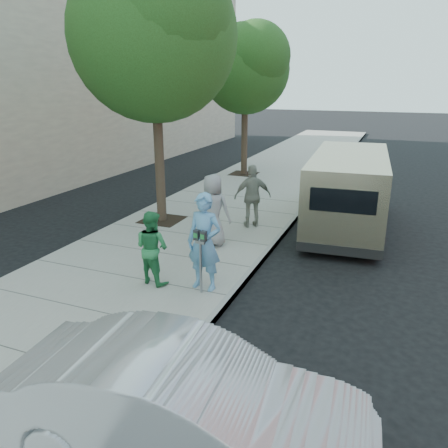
{
  "coord_description": "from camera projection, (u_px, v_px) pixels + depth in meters",
  "views": [
    {
      "loc": [
        4.27,
        -8.82,
        4.24
      ],
      "look_at": [
        0.71,
        0.04,
        1.1
      ],
      "focal_mm": 35.0,
      "sensor_mm": 36.0,
      "label": 1
    }
  ],
  "objects": [
    {
      "name": "ground",
      "position": [
        196.0,
        264.0,
        10.61
      ],
      "size": [
        120.0,
        120.0,
        0.0
      ],
      "primitive_type": "plane",
      "color": "black",
      "rests_on": "ground"
    },
    {
      "name": "sidewalk",
      "position": [
        160.0,
        255.0,
        10.94
      ],
      "size": [
        5.0,
        60.0,
        0.15
      ],
      "primitive_type": "cube",
      "color": "gray",
      "rests_on": "ground"
    },
    {
      "name": "curb_face",
      "position": [
        253.0,
        270.0,
        10.08
      ],
      "size": [
        0.12,
        60.0,
        0.16
      ],
      "primitive_type": "cube",
      "color": "gray",
      "rests_on": "ground"
    },
    {
      "name": "tree_near",
      "position": [
        155.0,
        30.0,
        11.79
      ],
      "size": [
        4.62,
        4.6,
        7.53
      ],
      "color": "black",
      "rests_on": "sidewalk"
    },
    {
      "name": "tree_far",
      "position": [
        246.0,
        65.0,
        18.7
      ],
      "size": [
        3.92,
        3.8,
        6.49
      ],
      "color": "black",
      "rests_on": "sidewalk"
    },
    {
      "name": "parking_meter",
      "position": [
        200.0,
        248.0,
        8.57
      ],
      "size": [
        0.28,
        0.13,
        1.33
      ],
      "rotation": [
        0.0,
        0.0,
        -0.15
      ],
      "color": "gray",
      "rests_on": "sidewalk"
    },
    {
      "name": "van",
      "position": [
        348.0,
        190.0,
        12.86
      ],
      "size": [
        2.41,
        6.16,
        2.24
      ],
      "rotation": [
        0.0,
        0.0,
        0.07
      ],
      "color": "#C2B48B",
      "rests_on": "ground"
    },
    {
      "name": "sedan",
      "position": [
        184.0,
        407.0,
        4.95
      ],
      "size": [
        4.43,
        1.84,
        1.43
      ],
      "primitive_type": "imported",
      "rotation": [
        0.0,
        0.0,
        1.65
      ],
      "color": "silver",
      "rests_on": "ground"
    },
    {
      "name": "person_officer",
      "position": [
        204.0,
        242.0,
        8.76
      ],
      "size": [
        0.76,
        0.52,
        2.02
      ],
      "primitive_type": "imported",
      "rotation": [
        0.0,
        0.0,
        -0.05
      ],
      "color": "#5D9AC7",
      "rests_on": "sidewalk"
    },
    {
      "name": "person_green_shirt",
      "position": [
        152.0,
        247.0,
        9.09
      ],
      "size": [
        0.88,
        0.75,
        1.57
      ],
      "primitive_type": "imported",
      "rotation": [
        0.0,
        0.0,
        2.92
      ],
      "color": "#2A8146",
      "rests_on": "sidewalk"
    },
    {
      "name": "person_gray_shirt",
      "position": [
        213.0,
        210.0,
        11.17
      ],
      "size": [
        0.92,
        0.61,
        1.87
      ],
      "primitive_type": "imported",
      "rotation": [
        0.0,
        0.0,
        3.16
      ],
      "color": "gray",
      "rests_on": "sidewalk"
    },
    {
      "name": "person_striped_polo",
      "position": [
        253.0,
        196.0,
        12.61
      ],
      "size": [
        1.15,
        0.93,
        1.83
      ],
      "primitive_type": "imported",
      "rotation": [
        0.0,
        0.0,
        3.67
      ],
      "color": "gray",
      "rests_on": "sidewalk"
    }
  ]
}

